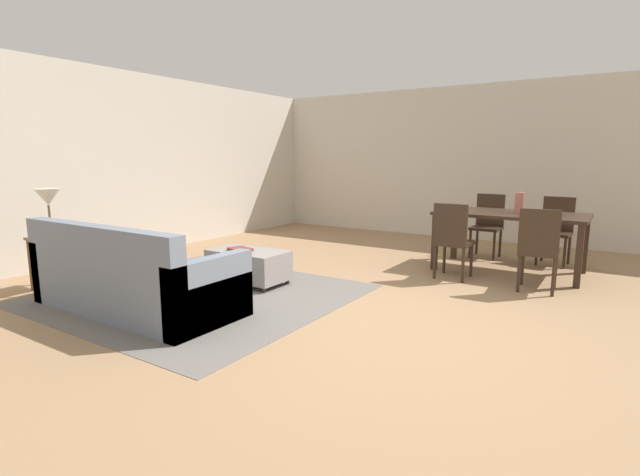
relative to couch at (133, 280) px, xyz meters
The scene contains 15 objects.
ground_plane 2.29m from the couch, 23.13° to the left, with size 10.80×10.80×0.00m, color #9E7A56.
wall_back 6.34m from the couch, 70.49° to the left, with size 9.00×0.12×2.70m, color beige.
wall_left 2.98m from the couch, 150.01° to the left, with size 0.12×11.00×2.70m, color beige.
area_rug 0.77m from the couch, 78.98° to the left, with size 3.00×2.80×0.01m, color slate.
couch is the anchor object (origin of this frame).
ottoman_table 1.37m from the couch, 78.60° to the left, with size 0.91×0.52×0.39m.
side_table 1.37m from the couch, behind, with size 0.40×0.40×0.60m.
table_lamp 1.54m from the couch, behind, with size 0.26×0.26×0.53m.
dining_table 4.52m from the couch, 53.66° to the left, with size 1.78×0.95×0.76m.
dining_chair_near_left 3.57m from the couch, 52.27° to the left, with size 0.40×0.40×0.92m.
dining_chair_near_right 4.19m from the couch, 41.34° to the left, with size 0.43×0.43×0.92m.
dining_chair_far_left 4.96m from the couch, 63.66° to the left, with size 0.41×0.41×0.92m.
dining_chair_far_right 5.42m from the couch, 55.00° to the left, with size 0.42×0.42×0.92m.
vase_centerpiece 4.63m from the couch, 53.14° to the left, with size 0.11×0.11×0.26m, color #B26659.
book_on_ottoman 1.30m from the couch, 80.80° to the left, with size 0.26×0.20×0.03m, color maroon.
Camera 1 is at (1.81, -3.59, 1.45)m, focal length 26.59 mm.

